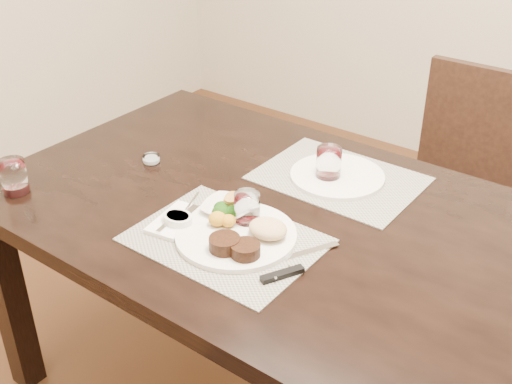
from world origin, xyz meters
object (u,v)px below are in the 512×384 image
Objects in this scene: chair_far at (460,176)px; cracker_bowl at (227,208)px; dinner_plate at (240,234)px; far_plate at (337,176)px; wine_glass_near at (247,211)px; steak_knife at (290,268)px.

cracker_bowl is at bearing -105.17° from chair_far.
dinner_plate is 0.43m from far_plate.
chair_far reaches higher than wine_glass_near.
steak_knife reaches higher than far_plate.
wine_glass_near is 0.33× the size of far_plate.
steak_knife is at bearing -72.91° from far_plate.
chair_far is 6.04× the size of cracker_bowl.
dinner_plate is at bearing -94.23° from far_plate.
wine_glass_near is (-0.03, 0.07, 0.02)m from dinner_plate.
far_plate is (-0.14, 0.45, 0.00)m from steak_knife.
steak_knife is 0.90× the size of far_plate.
far_plate is at bearing 80.62° from wine_glass_near.
steak_knife is (-0.01, -1.14, 0.26)m from chair_far.
steak_knife is 2.68× the size of wine_glass_near.
cracker_bowl is 0.08m from wine_glass_near.
steak_knife is 0.29m from cracker_bowl.
wine_glass_near reaches higher than far_plate.
cracker_bowl is at bearing 172.65° from wine_glass_near.
steak_knife is at bearing -90.35° from chair_far.
wine_glass_near reaches higher than cracker_bowl.
far_plate is (0.13, 0.35, -0.01)m from cracker_bowl.
chair_far is 1.16m from dinner_plate.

